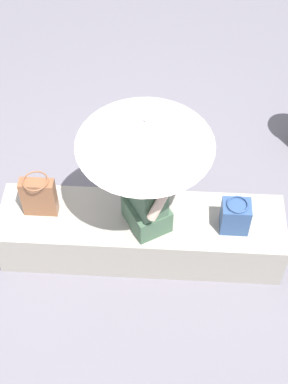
{
  "coord_description": "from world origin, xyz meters",
  "views": [
    {
      "loc": [
        0.17,
        -2.69,
        4.06
      ],
      "look_at": [
        0.02,
        -0.02,
        0.79
      ],
      "focal_mm": 52.97,
      "sensor_mm": 36.0,
      "label": 1
    }
  ],
  "objects": [
    {
      "name": "ground_plane",
      "position": [
        0.0,
        0.0,
        0.0
      ],
      "size": [
        14.0,
        14.0,
        0.0
      ],
      "primitive_type": "plane",
      "color": "slate"
    },
    {
      "name": "tote_bag_canvas",
      "position": [
        0.73,
        -0.05,
        0.58
      ],
      "size": [
        0.22,
        0.18,
        0.29
      ],
      "color": "#335184",
      "rests_on": "stone_bench"
    },
    {
      "name": "parasol",
      "position": [
        0.03,
        0.02,
        1.37
      ],
      "size": [
        0.97,
        0.97,
        1.07
      ],
      "color": "#B7B7BC",
      "rests_on": "stone_bench"
    },
    {
      "name": "person_seated",
      "position": [
        0.04,
        -0.04,
        0.83
      ],
      "size": [
        0.41,
        0.51,
        0.9
      ],
      "color": "#47664C",
      "rests_on": "stone_bench"
    },
    {
      "name": "handbag_black",
      "position": [
        -0.8,
        0.02,
        0.63
      ],
      "size": [
        0.27,
        0.2,
        0.38
      ],
      "color": "brown",
      "rests_on": "stone_bench"
    },
    {
      "name": "stone_bench",
      "position": [
        0.0,
        0.0,
        0.22
      ],
      "size": [
        2.3,
        0.59,
        0.44
      ],
      "primitive_type": "cube",
      "color": "#A8A093",
      "rests_on": "ground"
    }
  ]
}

